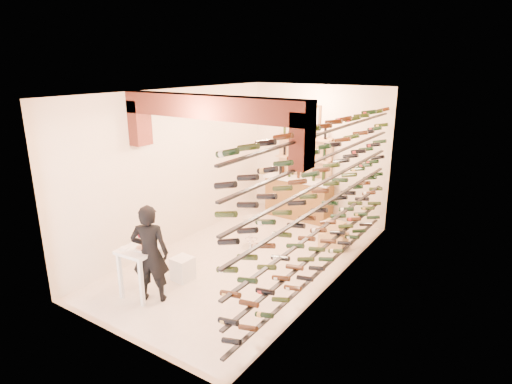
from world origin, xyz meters
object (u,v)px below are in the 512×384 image
Objects in this scene: wine_rack at (323,197)px; tasting_table at (140,257)px; crate_lower at (333,240)px; back_counter at (299,197)px; person at (150,254)px; chrome_barstool at (251,230)px; white_stool at (183,269)px.

tasting_table is at bearing -137.40° from wine_rack.
tasting_table reaches higher than crate_lower.
back_counter is (-1.83, 2.65, -1.02)m from wine_rack.
wine_rack is 2.06m from crate_lower.
tasting_table is 0.27m from person.
crate_lower is (1.41, 0.98, -0.23)m from chrome_barstool.
wine_rack is 2.75m from white_stool.
white_stool is at bearing -117.21° from person.
tasting_table is at bearing -99.77° from chrome_barstool.
tasting_table is 2.43× the size of white_stool.
tasting_table reaches higher than white_stool.
chrome_barstool is at bearing 76.88° from tasting_table.
back_counter reaches higher than chrome_barstool.
person reaches higher than crate_lower.
white_stool is (-0.20, -3.93, -0.32)m from back_counter.
wine_rack is 2.94m from person.
wine_rack is 10.72× the size of crate_lower.
crate_lower is (1.60, 3.51, -0.65)m from person.
person is (0.05, -0.76, 0.60)m from white_stool.
person reaches higher than back_counter.
white_stool is 0.97m from person.
person is at bearing -114.54° from crate_lower.
wine_rack is 13.69× the size of white_stool.
person is (-0.15, -4.69, 0.27)m from back_counter.
chrome_barstool is 1.73m from crate_lower.
tasting_table is (-0.39, -4.69, 0.15)m from back_counter.
wine_rack is 2.18m from chrome_barstool.
crate_lower is at bearing -145.56° from person.
crate_lower is (1.84, 3.51, -0.53)m from tasting_table.
chrome_barstool is 1.27× the size of crate_lower.
back_counter is at bearing -122.86° from person.
person is (-1.98, -2.04, -0.74)m from wine_rack.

